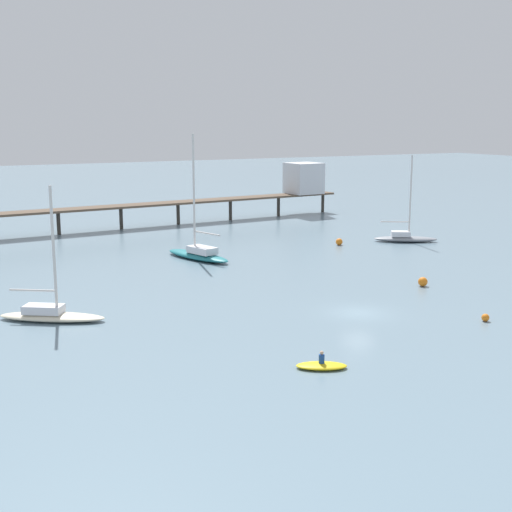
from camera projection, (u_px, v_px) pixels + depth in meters
ground_plane at (358, 313)px, 55.07m from camera, size 400.00×400.00×0.00m
pier at (250, 188)px, 106.93m from camera, size 63.45×8.25×8.26m
sailboat_gray at (405, 237)px, 87.00m from camera, size 7.89×6.00×10.83m
sailboat_teal at (199, 253)px, 76.10m from camera, size 5.31×9.87×13.64m
sailboat_cream at (50, 313)px, 52.89m from camera, size 8.12×6.36×10.37m
dinghy_yellow at (321, 365)px, 42.76m from camera, size 3.46×2.73×1.14m
mooring_buoy_far at (485, 318)px, 52.72m from camera, size 0.59×0.59×0.59m
mooring_buoy_mid at (423, 282)px, 63.77m from camera, size 0.87×0.87×0.87m
mooring_buoy_inner at (339, 242)px, 84.66m from camera, size 0.84×0.84×0.84m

